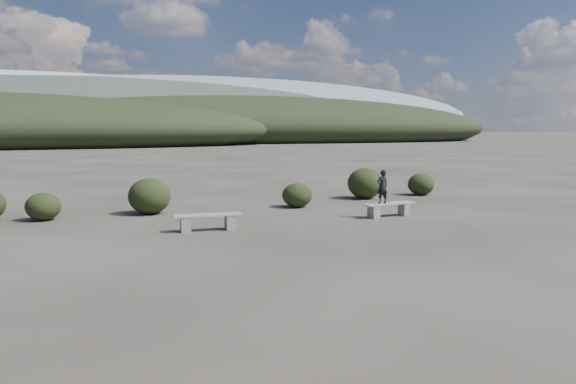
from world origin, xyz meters
name	(u,v)px	position (x,y,z in m)	size (l,w,h in m)	color
ground	(355,263)	(0.00, 0.00, 0.00)	(1200.00, 1200.00, 0.00)	#2C2722
bench_left	(208,221)	(-1.91, 4.71, 0.28)	(1.83, 0.49, 0.45)	slate
bench_right	(389,208)	(3.91, 5.02, 0.27)	(1.80, 0.55, 0.44)	slate
seated_person	(382,187)	(3.64, 4.99, 0.96)	(0.38, 0.25, 1.04)	black
shrub_a	(43,206)	(-6.08, 8.24, 0.42)	(1.03, 1.03, 0.84)	black
shrub_b	(149,196)	(-2.94, 8.38, 0.58)	(1.35, 1.35, 1.16)	black
shrub_c	(297,195)	(2.08, 8.09, 0.42)	(1.06, 1.06, 0.85)	black
shrub_d	(365,183)	(5.52, 9.41, 0.61)	(1.38, 1.38, 1.21)	black
shrub_e	(421,184)	(8.27, 9.61, 0.45)	(1.09, 1.09, 0.91)	black
mountain_ridges	(61,116)	(-7.48, 339.06, 10.84)	(500.00, 400.00, 56.00)	black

